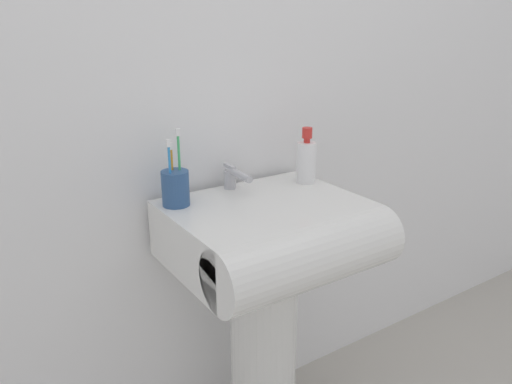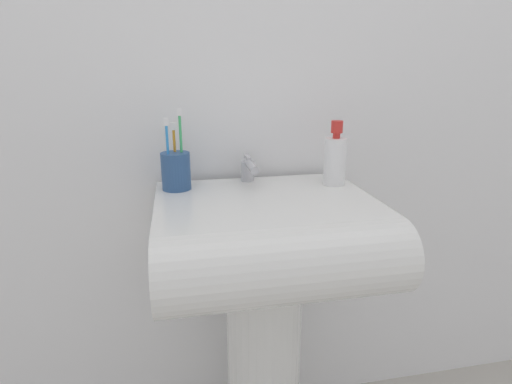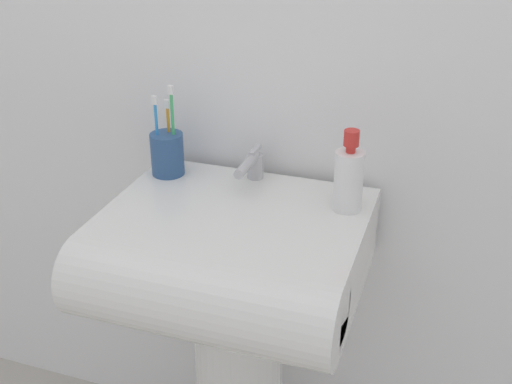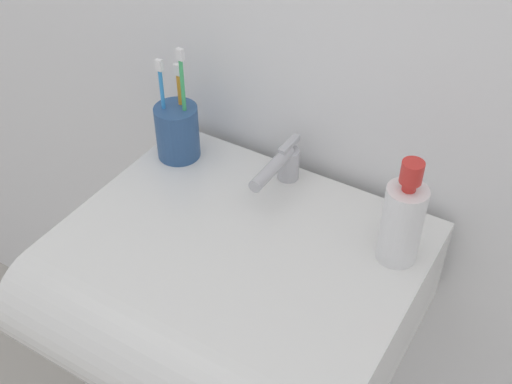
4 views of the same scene
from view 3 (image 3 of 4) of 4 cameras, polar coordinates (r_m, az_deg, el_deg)
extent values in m
cube|color=white|center=(1.47, 1.53, 14.30)|extent=(5.00, 0.05, 2.40)
cube|color=white|center=(1.41, -1.71, -4.73)|extent=(0.55, 0.41, 0.17)
cylinder|color=white|center=(1.25, -4.98, -9.34)|extent=(0.55, 0.17, 0.17)
cylinder|color=#B7B7BC|center=(1.50, -0.06, 2.30)|extent=(0.04, 0.04, 0.06)
cylinder|color=#B7B7BC|center=(1.44, -0.80, 2.45)|extent=(0.02, 0.12, 0.02)
cube|color=#B7B7BC|center=(1.48, -0.06, 3.75)|extent=(0.01, 0.06, 0.01)
cylinder|color=#2D5184|center=(1.53, -7.89, 3.37)|extent=(0.08, 0.08, 0.10)
cylinder|color=#338CD8|center=(1.51, -8.76, 4.87)|extent=(0.01, 0.01, 0.16)
cube|color=white|center=(1.48, -9.00, 8.07)|extent=(0.01, 0.01, 0.02)
cylinder|color=#3FB266|center=(1.50, -7.36, 5.32)|extent=(0.01, 0.01, 0.18)
cube|color=white|center=(1.47, -7.59, 8.98)|extent=(0.01, 0.01, 0.02)
cylinder|color=orange|center=(1.53, -7.72, 4.87)|extent=(0.01, 0.01, 0.15)
cube|color=white|center=(1.50, -7.91, 7.77)|extent=(0.01, 0.01, 0.02)
cylinder|color=white|center=(1.36, 8.22, 0.97)|extent=(0.06, 0.06, 0.13)
cylinder|color=red|center=(1.33, 8.42, 3.82)|extent=(0.02, 0.02, 0.02)
cylinder|color=red|center=(1.32, 8.49, 4.77)|extent=(0.03, 0.03, 0.03)
camera|label=1|loc=(1.20, -69.35, 1.95)|focal=35.00mm
camera|label=2|loc=(0.74, -48.32, -10.36)|focal=28.00mm
camera|label=4|loc=(0.51, 18.00, 31.88)|focal=45.00mm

